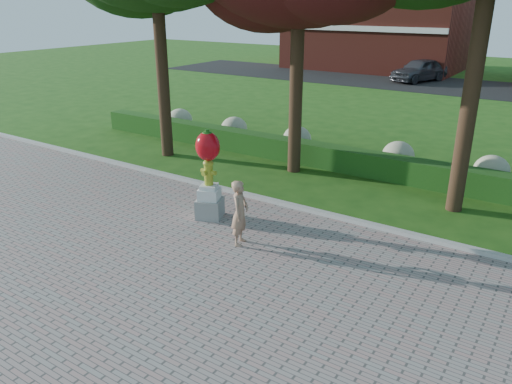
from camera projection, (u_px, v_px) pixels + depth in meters
ground at (243, 254)px, 11.74m from camera, size 100.00×100.00×0.00m
walkway at (110, 344)px, 8.61m from camera, size 40.00×14.00×0.04m
curb at (303, 209)px, 14.04m from camera, size 40.00×0.18×0.15m
lawn_hedge at (359, 162)px, 17.04m from camera, size 24.00×0.70×0.80m
hydrangea_row at (386, 153)px, 17.47m from camera, size 20.10×1.10×0.99m
street at (480, 88)px, 33.53m from camera, size 50.00×8.00×0.02m
building_left at (375, 26)px, 42.08m from camera, size 14.00×8.00×7.00m
hydrant_sculpture at (209, 172)px, 13.16m from camera, size 0.86×0.86×2.45m
woman at (240, 213)px, 11.85m from camera, size 0.54×0.68×1.62m
parked_car at (419, 70)px, 36.17m from camera, size 3.47×5.13×1.62m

